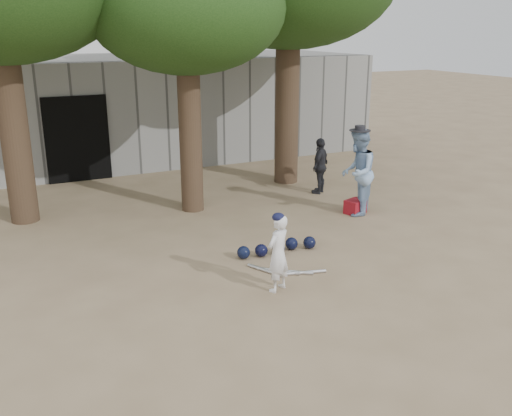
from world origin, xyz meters
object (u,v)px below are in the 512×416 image
spectator_dark (320,166)px  red_bag (355,207)px  spectator_blue (358,172)px  boy_player (278,253)px

spectator_dark → red_bag: spectator_dark is taller
spectator_blue → red_bag: 0.77m
spectator_blue → red_bag: bearing=-154.8°
spectator_dark → red_bag: size_ratio=3.20×
spectator_blue → spectator_dark: 1.76m
spectator_dark → spectator_blue: bearing=47.9°
spectator_blue → red_bag: size_ratio=4.39×
spectator_blue → red_bag: (0.01, 0.04, -0.77)m
spectator_dark → red_bag: 1.78m
boy_player → spectator_blue: 4.16m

